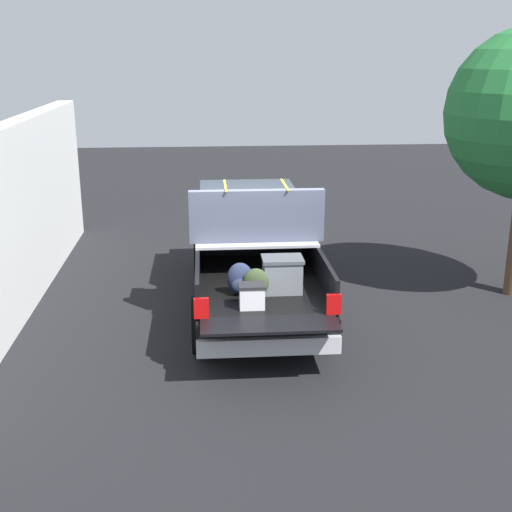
% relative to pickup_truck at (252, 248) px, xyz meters
% --- Properties ---
extents(ground_plane, '(40.00, 40.00, 0.00)m').
position_rel_pickup_truck_xyz_m(ground_plane, '(-0.35, 0.00, -0.96)').
color(ground_plane, black).
extents(pickup_truck, '(6.05, 2.10, 2.23)m').
position_rel_pickup_truck_xyz_m(pickup_truck, '(0.00, 0.00, 0.00)').
color(pickup_truck, black).
rests_on(pickup_truck, ground_plane).
extents(building_facade, '(10.24, 0.36, 3.14)m').
position_rel_pickup_truck_xyz_m(building_facade, '(-0.21, 3.95, 0.61)').
color(building_facade, white).
rests_on(building_facade, ground_plane).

